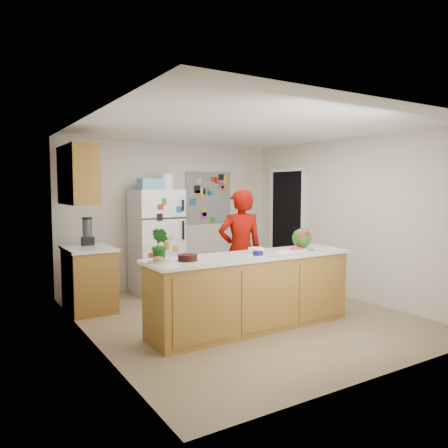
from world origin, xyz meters
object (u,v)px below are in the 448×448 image
refrigerator (156,241)px  cherry_bowl (188,258)px  person (240,251)px  watermelon (302,238)px

refrigerator → cherry_bowl: size_ratio=7.83×
person → cherry_bowl: (-1.15, -0.67, 0.10)m
person → cherry_bowl: size_ratio=7.91×
person → cherry_bowl: 1.33m
person → watermelon: person is taller
watermelon → cherry_bowl: bearing=-177.4°
refrigerator → watermelon: refrigerator is taller
cherry_bowl → watermelon: bearing=2.6°
refrigerator → watermelon: bearing=-64.5°
cherry_bowl → refrigerator: bearing=75.2°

